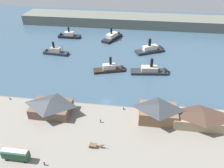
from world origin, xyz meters
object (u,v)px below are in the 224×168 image
ferry_shed_west_terminal (158,112)px  mooring_post_east (10,99)px  ferry_moored_east (153,49)px  ferry_near_quay (53,52)px  street_tram (15,154)px  horse_cart (96,145)px  ferry_shed_customs_shed (51,106)px  ferry_approaching_east (67,36)px  ferry_shed_east_terminal (202,118)px  ferry_departing_north (114,36)px  ferry_approaching_west (113,69)px  ferry_mid_harbor (154,71)px  mooring_post_west (124,109)px  pedestrian_near_cart (100,121)px  pedestrian_near_west_shed (44,163)px

ferry_shed_west_terminal → mooring_post_east: (-65.19, 4.08, -3.39)m
ferry_moored_east → ferry_near_quay: ferry_moored_east is taller
street_tram → horse_cart: 25.95m
ferry_shed_customs_shed → mooring_post_east: (-22.06, 5.86, -2.86)m
ferry_shed_west_terminal → ferry_approaching_east: size_ratio=0.83×
ferry_shed_customs_shed → ferry_approaching_east: (-21.02, 85.45, -3.05)m
ferry_shed_east_terminal → mooring_post_east: ferry_shed_east_terminal is taller
ferry_shed_customs_shed → ferry_departing_north: bearing=80.6°
ferry_shed_east_terminal → ferry_approaching_west: size_ratio=1.15×
ferry_shed_west_terminal → ferry_mid_harbor: (0.10, 38.58, -3.66)m
ferry_mid_harbor → ferry_approaching_east: bearing=144.9°
ferry_moored_east → street_tram: bearing=-116.7°
ferry_shed_west_terminal → mooring_post_west: size_ratio=16.54×
ferry_shed_west_terminal → horse_cart: 27.62m
ferry_shed_east_terminal → ferry_shed_customs_shed: bearing=-179.0°
pedestrian_near_cart → mooring_post_east: pedestrian_near_cart is taller
mooring_post_east → ferry_moored_east: ferry_moored_east is taller
mooring_post_east → ferry_departing_north: ferry_departing_north is taller
ferry_near_quay → mooring_post_west: bearing=-45.2°
street_tram → pedestrian_near_west_shed: bearing=-5.5°
mooring_post_west → street_tram: bearing=-137.8°
ferry_near_quay → horse_cart: bearing=-59.4°
ferry_shed_customs_shed → ferry_near_quay: (-20.64, 56.22, -3.00)m
pedestrian_near_cart → ferry_approaching_east: ferry_approaching_east is taller
ferry_shed_east_terminal → street_tram: size_ratio=2.53×
pedestrian_near_cart → ferry_departing_north: size_ratio=0.08×
mooring_post_west → ferry_moored_east: bearing=77.5°
pedestrian_near_west_shed → ferry_moored_east: size_ratio=0.08×
ferry_shed_east_terminal → ferry_moored_east: (-16.32, 67.38, -2.86)m
ferry_shed_customs_shed → ferry_mid_harbor: bearing=43.0°
ferry_shed_east_terminal → ferry_departing_north: size_ratio=1.03×
ferry_shed_east_terminal → horse_cart: 41.47m
ferry_shed_customs_shed → mooring_post_east: ferry_shed_customs_shed is taller
horse_cart → ferry_mid_harbor: ferry_mid_harbor is taller
street_tram → ferry_moored_east: bearing=63.3°
ferry_approaching_west → horse_cart: bearing=-88.6°
pedestrian_near_cart → ferry_moored_east: (22.32, 71.57, -0.42)m
ferry_shed_west_terminal → street_tram: (-46.03, -25.36, -1.38)m
ferry_shed_east_terminal → horse_cart: bearing=-156.7°
mooring_post_west → ferry_approaching_west: size_ratio=0.05×
ferry_shed_east_terminal → street_tram: (-62.59, -24.61, -0.77)m
ferry_shed_customs_shed → ferry_departing_north: ferry_departing_north is taller
horse_cart → ferry_moored_east: (21.71, 83.75, -0.56)m
ferry_shed_customs_shed → ferry_shed_east_terminal: ferry_shed_customs_shed is taller
mooring_post_east → ferry_shed_customs_shed: bearing=-14.9°
ferry_shed_west_terminal → street_tram: bearing=-151.1°
pedestrian_near_west_shed → mooring_post_east: (-28.91, 30.38, -0.32)m
pedestrian_near_west_shed → ferry_shed_customs_shed: bearing=105.6°
ferry_shed_west_terminal → ferry_departing_north: 91.25m
ferry_departing_north → ferry_shed_west_terminal: bearing=-71.8°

